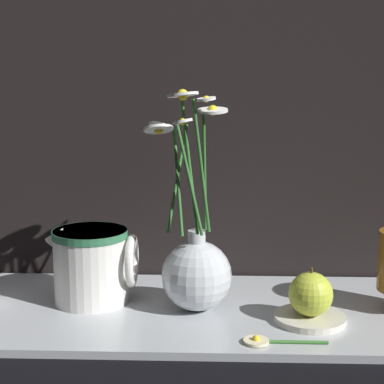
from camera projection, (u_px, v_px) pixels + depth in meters
The scene contains 7 objects.
ground_plane at pixel (190, 315), 1.03m from camera, with size 6.00×6.00×0.00m, color black.
shelf at pixel (190, 311), 1.03m from camera, with size 0.85×0.34×0.01m.
vase_with_flowers at pixel (196, 268), 1.01m from camera, with size 0.14×0.12×0.35m.
ceramic_pitcher at pixel (92, 262), 1.04m from camera, with size 0.15×0.12×0.13m.
saucer_plate at pixel (310, 318), 0.97m from camera, with size 0.11×0.11×0.01m.
orange_fruit at pixel (311, 294), 0.96m from camera, with size 0.07×0.07×0.07m.
loose_daisy at pixel (266, 341), 0.89m from camera, with size 0.12×0.04×0.01m.
Camera 1 is at (0.04, -0.97, 0.38)m, focal length 60.00 mm.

